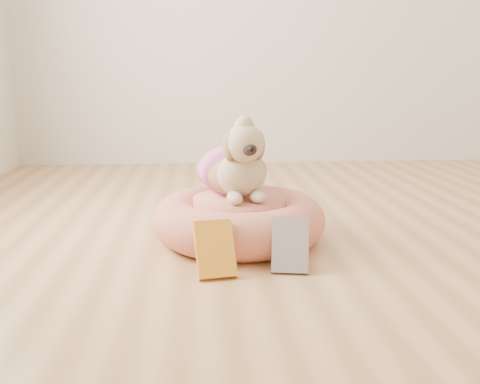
{
  "coord_description": "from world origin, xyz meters",
  "views": [
    {
      "loc": [
        -0.64,
        -1.87,
        0.68
      ],
      "look_at": [
        -0.48,
        0.22,
        0.22
      ],
      "focal_mm": 40.0,
      "sensor_mm": 36.0,
      "label": 1
    }
  ],
  "objects": [
    {
      "name": "dog",
      "position": [
        -0.49,
        0.31,
        0.36
      ],
      "size": [
        0.42,
        0.53,
        0.34
      ],
      "primitive_type": null,
      "rotation": [
        0.0,
        0.0,
        0.21
      ],
      "color": "brown",
      "rests_on": "pet_bed"
    },
    {
      "name": "book_white",
      "position": [
        -0.33,
        -0.09,
        0.09
      ],
      "size": [
        0.15,
        0.13,
        0.18
      ],
      "primitive_type": "cube",
      "rotation": [
        -0.5,
        0.0,
        -0.17
      ],
      "color": "white",
      "rests_on": "floor"
    },
    {
      "name": "book_yellow",
      "position": [
        -0.59,
        -0.12,
        0.09
      ],
      "size": [
        0.15,
        0.15,
        0.19
      ],
      "primitive_type": "cube",
      "rotation": [
        -0.55,
        0.0,
        0.17
      ],
      "color": "yellow",
      "rests_on": "floor"
    },
    {
      "name": "pet_bed",
      "position": [
        -0.48,
        0.27,
        0.09
      ],
      "size": [
        0.71,
        0.71,
        0.18
      ],
      "color": "#D47253",
      "rests_on": "floor"
    },
    {
      "name": "floor",
      "position": [
        0.0,
        0.0,
        0.0
      ],
      "size": [
        4.5,
        4.5,
        0.0
      ],
      "primitive_type": "plane",
      "color": "#B17E49",
      "rests_on": "ground"
    }
  ]
}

